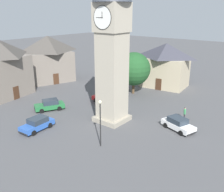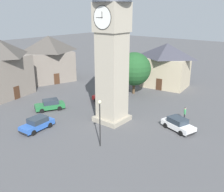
{
  "view_description": "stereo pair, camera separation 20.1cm",
  "coord_description": "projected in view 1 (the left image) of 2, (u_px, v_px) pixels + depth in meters",
  "views": [
    {
      "loc": [
        -18.98,
        23.64,
        13.51
      ],
      "look_at": [
        0.0,
        0.0,
        3.33
      ],
      "focal_mm": 40.84,
      "sensor_mm": 36.0,
      "label": 1
    },
    {
      "loc": [
        -19.14,
        23.51,
        13.51
      ],
      "look_at": [
        0.0,
        0.0,
        3.33
      ],
      "focal_mm": 40.84,
      "sensor_mm": 36.0,
      "label": 2
    }
  ],
  "objects": [
    {
      "name": "car_red_corner",
      "position": [
        50.0,
        105.0,
        36.28
      ],
      "size": [
        3.43,
        4.44,
        1.53
      ],
      "color": "#236B38",
      "rests_on": "ground"
    },
    {
      "name": "ground_plane",
      "position": [
        112.0,
        120.0,
        33.04
      ],
      "size": [
        200.0,
        200.0,
        0.0
      ],
      "primitive_type": "plane",
      "color": "#4C4C4F"
    },
    {
      "name": "lamp_post",
      "position": [
        100.0,
        116.0,
        25.69
      ],
      "size": [
        0.36,
        0.36,
        5.1
      ],
      "color": "black",
      "rests_on": "ground"
    },
    {
      "name": "tree",
      "position": [
        134.0,
        69.0,
        42.45
      ],
      "size": [
        5.56,
        5.56,
        7.07
      ],
      "color": "brown",
      "rests_on": "ground"
    },
    {
      "name": "clock_tower",
      "position": [
        112.0,
        25.0,
        29.24
      ],
      "size": [
        4.5,
        4.5,
        20.48
      ],
      "color": "gray",
      "rests_on": "ground"
    },
    {
      "name": "building_corner_back",
      "position": [
        49.0,
        58.0,
        50.58
      ],
      "size": [
        9.59,
        10.57,
        8.93
      ],
      "color": "slate",
      "rests_on": "ground"
    },
    {
      "name": "car_white_side",
      "position": [
        37.0,
        124.0,
        30.18
      ],
      "size": [
        2.06,
        4.25,
        1.53
      ],
      "color": "#2D5BB7",
      "rests_on": "ground"
    },
    {
      "name": "pedestrian",
      "position": [
        185.0,
        112.0,
        33.0
      ],
      "size": [
        0.37,
        0.49,
        1.69
      ],
      "color": "black",
      "rests_on": "ground"
    },
    {
      "name": "car_blue_kerb",
      "position": [
        105.0,
        98.0,
        39.2
      ],
      "size": [
        4.16,
        1.87,
        1.53
      ],
      "color": "red",
      "rests_on": "ground"
    },
    {
      "name": "building_terrace_right",
      "position": [
        165.0,
        65.0,
        46.69
      ],
      "size": [
        8.81,
        6.93,
        7.99
      ],
      "color": "tan",
      "rests_on": "ground"
    },
    {
      "name": "car_silver_kerb",
      "position": [
        178.0,
        124.0,
        30.17
      ],
      "size": [
        4.45,
        2.91,
        1.53
      ],
      "color": "white",
      "rests_on": "ground"
    }
  ]
}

